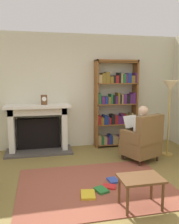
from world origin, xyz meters
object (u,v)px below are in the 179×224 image
mantel_clock (44,100)px  armchair_reading (143,141)px  bookshelf (116,105)px  fireplace (38,127)px  seated_reader (139,130)px  side_table (141,182)px  floor_lamp (170,92)px

mantel_clock → armchair_reading: size_ratio=0.22×
bookshelf → armchair_reading: 1.31m
bookshelf → fireplace: bearing=-179.0°
mantel_clock → seated_reader: (1.87, -0.91, -0.58)m
mantel_clock → seated_reader: size_ratio=0.19×
seated_reader → armchair_reading: bearing=90.0°
fireplace → seated_reader: size_ratio=1.29×
mantel_clock → side_table: bearing=-66.4°
bookshelf → armchair_reading: bearing=-81.0°
seated_reader → side_table: seated_reader is taller
mantel_clock → side_table: (1.14, -2.61, -0.84)m
fireplace → bookshelf: size_ratio=0.70×
mantel_clock → armchair_reading: mantel_clock is taller
armchair_reading → side_table: armchair_reading is taller
fireplace → mantel_clock: size_ratio=6.82×
armchair_reading → floor_lamp: (0.70, 0.24, 0.96)m
fireplace → armchair_reading: 2.34m
side_table → floor_lamp: size_ratio=0.34×
seated_reader → floor_lamp: 1.07m
seated_reader → mantel_clock: bearing=-48.8°
side_table → armchair_reading: bearing=64.3°
mantel_clock → bookshelf: size_ratio=0.10×
bookshelf → armchair_reading: (0.18, -1.15, -0.61)m
armchair_reading → floor_lamp: size_ratio=0.59×
fireplace → floor_lamp: size_ratio=0.90×
mantel_clock → floor_lamp: floor_lamp is taller
seated_reader → floor_lamp: size_ratio=0.70×
side_table → seated_reader: bearing=67.0°
seated_reader → side_table: (-0.72, -1.71, -0.26)m
side_table → bookshelf: bearing=77.9°
mantel_clock → bookshelf: 1.74m
armchair_reading → seated_reader: (-0.05, 0.11, 0.20)m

